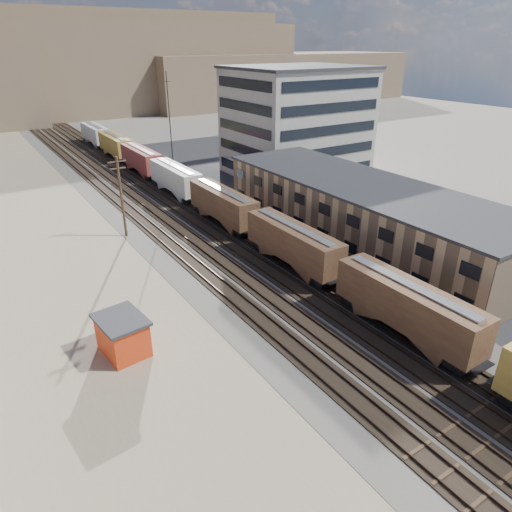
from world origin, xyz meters
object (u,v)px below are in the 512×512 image
utility_pole_north (121,195)px  maintenance_shed (123,335)px  parked_car_blue (283,184)px  freight_train (197,190)px

utility_pole_north → maintenance_shed: size_ratio=2.18×
utility_pole_north → maintenance_shed: utility_pole_north is taller
maintenance_shed → parked_car_blue: (36.57, 29.21, -0.85)m
freight_train → utility_pole_north: bearing=-159.3°
freight_train → parked_car_blue: bearing=5.3°
maintenance_shed → parked_car_blue: 46.82m
freight_train → parked_car_blue: freight_train is taller
parked_car_blue → utility_pole_north: bearing=148.7°
maintenance_shed → parked_car_blue: bearing=38.6°
utility_pole_north → parked_car_blue: 29.69m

